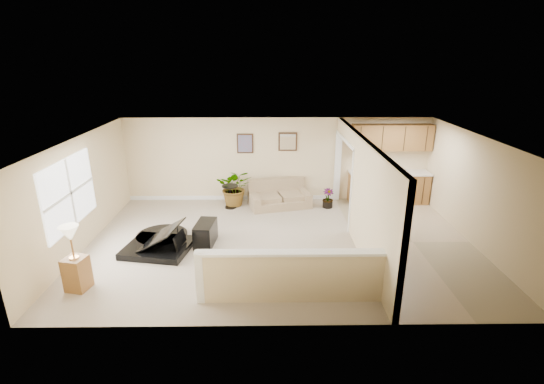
{
  "coord_description": "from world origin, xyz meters",
  "views": [
    {
      "loc": [
        -0.3,
        -8.37,
        4.2
      ],
      "look_at": [
        -0.19,
        0.4,
        1.14
      ],
      "focal_mm": 26.0,
      "sensor_mm": 36.0,
      "label": 1
    }
  ],
  "objects_px": {
    "small_plant": "(328,200)",
    "lamp_stand": "(75,263)",
    "loveseat": "(279,193)",
    "palm_plant": "(235,187)",
    "piano": "(156,226)",
    "accent_table": "(230,194)",
    "piano_bench": "(206,233)"
  },
  "relations": [
    {
      "from": "accent_table",
      "to": "piano",
      "type": "bearing_deg",
      "value": -119.97
    },
    {
      "from": "accent_table",
      "to": "lamp_stand",
      "type": "relative_size",
      "value": 0.52
    },
    {
      "from": "palm_plant",
      "to": "lamp_stand",
      "type": "distance_m",
      "value": 5.11
    },
    {
      "from": "piano_bench",
      "to": "piano",
      "type": "bearing_deg",
      "value": -169.76
    },
    {
      "from": "piano",
      "to": "accent_table",
      "type": "xyz_separation_m",
      "value": [
        1.44,
        2.5,
        -0.12
      ]
    },
    {
      "from": "loveseat",
      "to": "palm_plant",
      "type": "height_order",
      "value": "palm_plant"
    },
    {
      "from": "loveseat",
      "to": "lamp_stand",
      "type": "xyz_separation_m",
      "value": [
        -3.93,
        -4.34,
        0.18
      ]
    },
    {
      "from": "piano",
      "to": "piano_bench",
      "type": "height_order",
      "value": "piano"
    },
    {
      "from": "small_plant",
      "to": "lamp_stand",
      "type": "height_order",
      "value": "lamp_stand"
    },
    {
      "from": "loveseat",
      "to": "accent_table",
      "type": "relative_size",
      "value": 2.87
    },
    {
      "from": "accent_table",
      "to": "palm_plant",
      "type": "relative_size",
      "value": 0.6
    },
    {
      "from": "piano",
      "to": "accent_table",
      "type": "bearing_deg",
      "value": 69.99
    },
    {
      "from": "palm_plant",
      "to": "lamp_stand",
      "type": "relative_size",
      "value": 0.86
    },
    {
      "from": "small_plant",
      "to": "piano",
      "type": "bearing_deg",
      "value": -149.66
    },
    {
      "from": "lamp_stand",
      "to": "palm_plant",
      "type": "bearing_deg",
      "value": 58.9
    },
    {
      "from": "piano",
      "to": "accent_table",
      "type": "relative_size",
      "value": 2.74
    },
    {
      "from": "piano",
      "to": "palm_plant",
      "type": "height_order",
      "value": "piano"
    },
    {
      "from": "piano_bench",
      "to": "small_plant",
      "type": "xyz_separation_m",
      "value": [
        3.2,
        2.31,
        -0.03
      ]
    },
    {
      "from": "piano_bench",
      "to": "palm_plant",
      "type": "distance_m",
      "value": 2.59
    },
    {
      "from": "piano_bench",
      "to": "loveseat",
      "type": "xyz_separation_m",
      "value": [
        1.8,
        2.49,
        0.11
      ]
    },
    {
      "from": "palm_plant",
      "to": "loveseat",
      "type": "bearing_deg",
      "value": -1.58
    },
    {
      "from": "accent_table",
      "to": "lamp_stand",
      "type": "xyz_separation_m",
      "value": [
        -2.51,
        -4.17,
        0.12
      ]
    },
    {
      "from": "loveseat",
      "to": "small_plant",
      "type": "distance_m",
      "value": 1.42
    },
    {
      "from": "loveseat",
      "to": "piano",
      "type": "bearing_deg",
      "value": -150.64
    },
    {
      "from": "piano",
      "to": "small_plant",
      "type": "height_order",
      "value": "piano"
    },
    {
      "from": "lamp_stand",
      "to": "piano",
      "type": "bearing_deg",
      "value": 57.32
    },
    {
      "from": "accent_table",
      "to": "small_plant",
      "type": "distance_m",
      "value": 2.83
    },
    {
      "from": "small_plant",
      "to": "lamp_stand",
      "type": "bearing_deg",
      "value": -142.05
    },
    {
      "from": "piano",
      "to": "accent_table",
      "type": "height_order",
      "value": "piano"
    },
    {
      "from": "small_plant",
      "to": "lamp_stand",
      "type": "xyz_separation_m",
      "value": [
        -5.33,
        -4.16,
        0.31
      ]
    },
    {
      "from": "palm_plant",
      "to": "small_plant",
      "type": "xyz_separation_m",
      "value": [
        2.69,
        -0.22,
        -0.31
      ]
    },
    {
      "from": "piano_bench",
      "to": "loveseat",
      "type": "bearing_deg",
      "value": 54.1
    }
  ]
}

